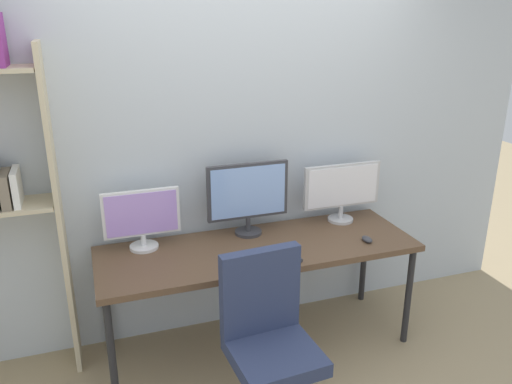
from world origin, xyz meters
The scene contains 8 objects.
wall_back centered at (0.00, 1.02, 1.30)m, with size 4.43×0.10×2.60m.
desk centered at (0.00, 0.60, 0.69)m, with size 2.03×0.68×0.74m.
office_chair centered at (-0.17, -0.07, 0.40)m, with size 0.52×0.52×0.99m.
monitor_left centered at (-0.69, 0.81, 0.95)m, with size 0.47×0.18×0.39m.
monitor_center centered at (0.00, 0.81, 1.02)m, with size 0.55×0.18×0.49m.
monitor_right centered at (0.69, 0.81, 0.98)m, with size 0.57×0.18×0.42m.
keyboard_main centered at (0.00, 0.37, 0.75)m, with size 0.35×0.13×0.02m, color #38383D.
computer_mouse centered at (0.69, 0.44, 0.76)m, with size 0.06×0.10×0.03m, color #38383D.
Camera 1 is at (-0.98, -2.19, 2.15)m, focal length 35.86 mm.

